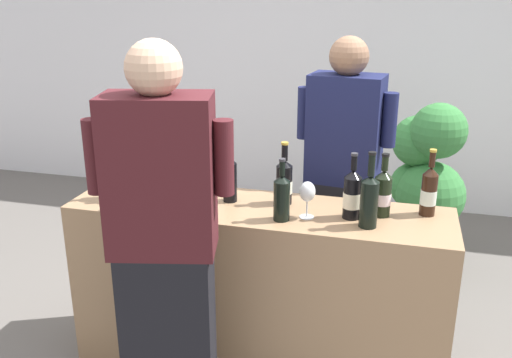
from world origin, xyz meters
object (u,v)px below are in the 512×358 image
wine_bottle_0 (429,191)px  wine_bottle_9 (147,187)px  ice_bucket (169,173)px  wine_bottle_10 (115,176)px  wine_bottle_7 (282,197)px  person_guest (165,261)px  wine_glass (307,193)px  wine_bottle_5 (352,195)px  wine_bottle_4 (133,178)px  potted_shrub (425,177)px  wine_bottle_1 (369,199)px  wine_bottle_3 (383,193)px  wine_bottle_6 (178,182)px  wine_bottle_8 (230,177)px  wine_bottle_2 (284,182)px  person_server (342,191)px

wine_bottle_0 → wine_bottle_9: 1.37m
ice_bucket → wine_bottle_10: bearing=-140.7°
wine_bottle_7 → person_guest: (-0.39, -0.47, -0.16)m
wine_glass → wine_bottle_5: bearing=14.0°
wine_bottle_10 → wine_bottle_4: bearing=-2.8°
ice_bucket → potted_shrub: bearing=41.3°
wine_bottle_4 → wine_bottle_10: bearing=177.2°
wine_bottle_5 → wine_bottle_7: (-0.32, -0.11, -0.00)m
wine_bottle_1 → person_guest: person_guest is taller
wine_bottle_3 → wine_glass: size_ratio=1.72×
wine_bottle_4 → wine_bottle_7: size_ratio=1.06×
wine_bottle_1 → wine_bottle_3: (0.05, 0.15, -0.02)m
wine_bottle_9 → ice_bucket: wine_bottle_9 is taller
wine_bottle_5 → wine_bottle_9: (-0.99, -0.14, -0.01)m
wine_bottle_1 → wine_bottle_10: 1.29m
wine_bottle_6 → wine_bottle_10: 0.34m
wine_bottle_8 → wine_bottle_10: bearing=-169.0°
wine_bottle_7 → person_guest: person_guest is taller
wine_bottle_2 → wine_bottle_8: size_ratio=0.98×
wine_bottle_10 → person_guest: 0.74m
wine_bottle_0 → wine_bottle_9: bearing=-168.7°
wine_bottle_4 → wine_bottle_10: wine_bottle_10 is taller
wine_bottle_0 → wine_bottle_4: wine_bottle_0 is taller
wine_bottle_3 → potted_shrub: size_ratio=0.25×
wine_bottle_1 → wine_bottle_3: bearing=70.4°
wine_bottle_0 → wine_bottle_5: size_ratio=1.02×
wine_bottle_2 → wine_bottle_4: wine_bottle_2 is taller
wine_bottle_1 → person_guest: (-0.79, -0.49, -0.17)m
wine_bottle_6 → ice_bucket: wine_bottle_6 is taller
wine_bottle_2 → person_server: size_ratio=0.19×
wine_bottle_6 → wine_glass: bearing=-1.3°
wine_bottle_1 → person_server: (-0.19, 0.63, -0.20)m
wine_bottle_4 → wine_bottle_9: 0.14m
wine_bottle_8 → wine_bottle_3: bearing=0.5°
wine_bottle_1 → potted_shrub: 1.49m
wine_bottle_10 → potted_shrub: potted_shrub is taller
wine_bottle_9 → potted_shrub: size_ratio=0.25×
wine_bottle_2 → wine_bottle_5: bearing=-16.1°
wine_bottle_3 → wine_bottle_10: bearing=-174.9°
wine_bottle_6 → potted_shrub: 1.89m
wine_bottle_10 → wine_bottle_5: bearing=2.5°
wine_bottle_9 → wine_bottle_10: 0.23m
wine_bottle_1 → ice_bucket: size_ratio=1.77×
wine_bottle_2 → person_server: person_server is taller
wine_bottle_3 → wine_bottle_5: (-0.14, -0.07, 0.00)m
person_guest → potted_shrub: 2.21m
wine_glass → potted_shrub: (0.59, 1.39, -0.33)m
wine_bottle_0 → ice_bucket: bearing=-179.8°
wine_bottle_2 → wine_bottle_6: bearing=-165.2°
person_guest → wine_bottle_3: bearing=37.2°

